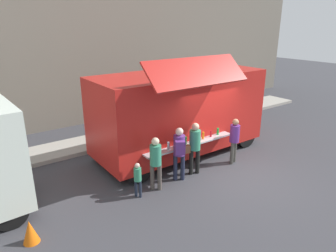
# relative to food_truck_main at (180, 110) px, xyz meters

# --- Properties ---
(ground_plane) EXTENTS (60.00, 60.00, 0.00)m
(ground_plane) POSITION_rel_food_truck_main_xyz_m (0.33, -2.50, -1.62)
(ground_plane) COLOR #38383D
(curb_strip) EXTENTS (28.00, 1.60, 0.15)m
(curb_strip) POSITION_rel_food_truck_main_xyz_m (-4.00, 2.62, -1.55)
(curb_strip) COLOR #9E998E
(curb_strip) RESTS_ON ground
(building_behind) EXTENTS (32.00, 2.40, 7.71)m
(building_behind) POSITION_rel_food_truck_main_xyz_m (-3.00, 6.52, 2.23)
(building_behind) COLOR slate
(building_behind) RESTS_ON ground
(food_truck_main) EXTENTS (6.22, 3.29, 3.66)m
(food_truck_main) POSITION_rel_food_truck_main_xyz_m (0.00, 0.00, 0.00)
(food_truck_main) COLOR red
(food_truck_main) RESTS_ON ground
(traffic_cone_orange) EXTENTS (0.36, 0.36, 0.55)m
(traffic_cone_orange) POSITION_rel_food_truck_main_xyz_m (-5.73, -1.99, -1.35)
(traffic_cone_orange) COLOR orange
(traffic_cone_orange) RESTS_ON ground
(trash_bin) EXTENTS (0.60, 0.60, 0.89)m
(trash_bin) POSITION_rel_food_truck_main_xyz_m (3.72, 2.32, -1.18)
(trash_bin) COLOR #2F5B37
(trash_bin) RESTS_ON ground
(customer_front_ordering) EXTENTS (0.56, 0.35, 1.71)m
(customer_front_ordering) POSITION_rel_food_truck_main_xyz_m (-0.68, -1.62, -0.61)
(customer_front_ordering) COLOR black
(customer_front_ordering) RESTS_ON ground
(customer_mid_with_backpack) EXTENTS (0.48, 0.55, 1.70)m
(customer_mid_with_backpack) POSITION_rel_food_truck_main_xyz_m (-1.34, -1.70, -0.58)
(customer_mid_with_backpack) COLOR #1F233A
(customer_mid_with_backpack) RESTS_ON ground
(customer_rear_waiting) EXTENTS (0.33, 0.33, 1.62)m
(customer_rear_waiting) POSITION_rel_food_truck_main_xyz_m (-2.22, -1.73, -0.66)
(customer_rear_waiting) COLOR #4E453F
(customer_rear_waiting) RESTS_ON ground
(customer_extra_browsing) EXTENTS (0.32, 0.32, 1.60)m
(customer_extra_browsing) POSITION_rel_food_truck_main_xyz_m (0.94, -1.81, -0.67)
(customer_extra_browsing) COLOR #484740
(customer_extra_browsing) RESTS_ON ground
(child_near_queue) EXTENTS (0.21, 0.21, 1.03)m
(child_near_queue) POSITION_rel_food_truck_main_xyz_m (-2.84, -1.77, -1.01)
(child_near_queue) COLOR #1E2536
(child_near_queue) RESTS_ON ground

